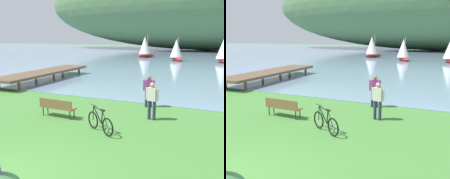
% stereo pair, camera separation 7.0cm
% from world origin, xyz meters
% --- Properties ---
extents(bay_water, '(180.00, 80.00, 0.04)m').
position_xyz_m(bay_water, '(0.00, 49.47, 0.02)').
color(bay_water, '#7A99B2').
rests_on(bay_water, ground).
extents(distant_hillside, '(91.70, 28.00, 24.55)m').
position_xyz_m(distant_hillside, '(0.19, 67.06, 12.32)').
color(distant_hillside, '#4C7047').
rests_on(distant_hillside, bay_water).
extents(park_bench_near_camera, '(1.81, 0.54, 0.88)m').
position_xyz_m(park_bench_near_camera, '(-1.98, 5.52, 0.52)').
color(park_bench_near_camera, brown).
rests_on(park_bench_near_camera, ground).
extents(bicycle_leaning_near_bench, '(1.56, 0.95, 1.01)m').
position_xyz_m(bicycle_leaning_near_bench, '(0.70, 4.62, 0.40)').
color(bicycle_leaning_near_bench, black).
rests_on(bicycle_leaning_near_bench, ground).
extents(person_at_shoreline, '(0.59, 0.31, 1.71)m').
position_xyz_m(person_at_shoreline, '(1.41, 8.94, 0.98)').
color(person_at_shoreline, '#282D47').
rests_on(person_at_shoreline, ground).
extents(person_on_the_grass, '(0.61, 0.27, 1.71)m').
position_xyz_m(person_on_the_grass, '(2.13, 6.96, 0.98)').
color(person_on_the_grass, '#282D47').
rests_on(person_on_the_grass, ground).
extents(sailboat_nearest_to_shore, '(2.59, 3.43, 3.91)m').
position_xyz_m(sailboat_nearest_to_shore, '(4.49, 35.03, 1.88)').
color(sailboat_nearest_to_shore, '#B22323').
rests_on(sailboat_nearest_to_shore, bay_water).
extents(sailboat_mid_bay, '(2.62, 2.91, 3.50)m').
position_xyz_m(sailboat_mid_bay, '(-2.07, 35.46, 1.69)').
color(sailboat_mid_bay, '#B22323').
rests_on(sailboat_mid_bay, bay_water).
extents(sailboat_far_off, '(3.03, 3.17, 3.89)m').
position_xyz_m(sailboat_far_off, '(-8.12, 39.41, 1.87)').
color(sailboat_far_off, '#B22323').
rests_on(sailboat_far_off, bay_water).
extents(pier_dock, '(2.40, 10.00, 0.80)m').
position_xyz_m(pier_dock, '(-9.00, 13.47, 0.69)').
color(pier_dock, brown).
rests_on(pier_dock, ground).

